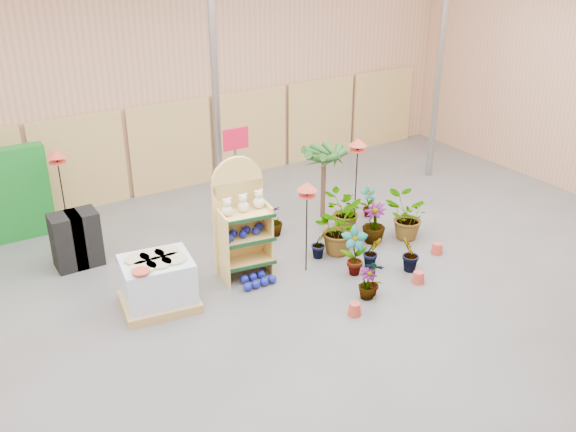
# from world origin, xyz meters

# --- Properties ---
(room) EXTENTS (15.20, 12.10, 4.70)m
(room) POSITION_xyz_m (0.00, 0.91, 2.21)
(room) COLOR #4E4E4E
(room) RESTS_ON ground
(display_shelf) EXTENTS (0.95, 0.67, 2.10)m
(display_shelf) POSITION_xyz_m (-0.45, 1.79, 0.96)
(display_shelf) COLOR #D7B360
(display_shelf) RESTS_ON ground
(teddy_bears) EXTENTS (0.77, 0.20, 0.32)m
(teddy_bears) POSITION_xyz_m (-0.43, 1.69, 1.33)
(teddy_bears) COLOR white
(teddy_bears) RESTS_ON display_shelf
(gazing_balls_shelf) EXTENTS (0.77, 0.26, 0.15)m
(gazing_balls_shelf) POSITION_xyz_m (-0.45, 1.67, 0.82)
(gazing_balls_shelf) COLOR navy
(gazing_balls_shelf) RESTS_ON display_shelf
(gazing_balls_floor) EXTENTS (0.63, 0.39, 0.15)m
(gazing_balls_floor) POSITION_xyz_m (-0.45, 1.29, 0.07)
(gazing_balls_floor) COLOR navy
(gazing_balls_floor) RESTS_ON ground
(pallet_stack) EXTENTS (1.29, 1.13, 0.86)m
(pallet_stack) POSITION_xyz_m (-2.08, 1.53, 0.42)
(pallet_stack) COLOR tan
(pallet_stack) RESTS_ON ground
(charcoal_planters) EXTENTS (0.80, 0.50, 1.00)m
(charcoal_planters) POSITION_xyz_m (-2.80, 3.53, 0.50)
(charcoal_planters) COLOR black
(charcoal_planters) RESTS_ON ground
(offer_sign) EXTENTS (0.50, 0.08, 2.20)m
(offer_sign) POSITION_xyz_m (0.10, 2.98, 1.57)
(offer_sign) COLOR gray
(offer_sign) RESTS_ON ground
(bird_table_front) EXTENTS (0.34, 0.34, 1.66)m
(bird_table_front) POSITION_xyz_m (0.51, 1.25, 1.54)
(bird_table_front) COLOR black
(bird_table_front) RESTS_ON ground
(bird_table_right) EXTENTS (0.34, 0.34, 1.86)m
(bird_table_right) POSITION_xyz_m (2.24, 2.15, 1.73)
(bird_table_right) COLOR black
(bird_table_right) RESTS_ON ground
(bird_table_back) EXTENTS (0.34, 0.34, 1.88)m
(bird_table_back) POSITION_xyz_m (-2.73, 4.42, 1.75)
(bird_table_back) COLOR black
(bird_table_back) RESTS_ON ground
(palm) EXTENTS (0.70, 0.70, 1.62)m
(palm) POSITION_xyz_m (2.02, 2.92, 1.37)
(palm) COLOR brown
(palm) RESTS_ON ground
(potted_plant_0) EXTENTS (0.56, 0.49, 0.89)m
(potted_plant_0) POSITION_xyz_m (1.13, 0.70, 0.44)
(potted_plant_0) COLOR #24551D
(potted_plant_0) RESTS_ON ground
(potted_plant_1) EXTENTS (0.39, 0.35, 0.59)m
(potted_plant_1) POSITION_xyz_m (1.57, 0.74, 0.29)
(potted_plant_1) COLOR #24551D
(potted_plant_1) RESTS_ON ground
(potted_plant_2) EXTENTS (1.16, 1.15, 0.97)m
(potted_plant_2) POSITION_xyz_m (1.38, 1.52, 0.49)
(potted_plant_2) COLOR #24551D
(potted_plant_2) RESTS_ON ground
(potted_plant_3) EXTENTS (0.52, 0.52, 0.78)m
(potted_plant_3) POSITION_xyz_m (2.19, 1.48, 0.39)
(potted_plant_3) COLOR #24551D
(potted_plant_3) RESTS_ON ground
(potted_plant_4) EXTENTS (0.37, 0.27, 0.65)m
(potted_plant_4) POSITION_xyz_m (2.80, 2.44, 0.33)
(potted_plant_4) COLOR #24551D
(potted_plant_4) RESTS_ON ground
(potted_plant_5) EXTENTS (0.33, 0.27, 0.56)m
(potted_plant_5) POSITION_xyz_m (0.98, 1.52, 0.28)
(potted_plant_5) COLOR #24551D
(potted_plant_5) RESTS_ON ground
(potted_plant_6) EXTENTS (0.87, 0.79, 0.84)m
(potted_plant_6) POSITION_xyz_m (1.99, 2.12, 0.42)
(potted_plant_6) COLOR #24551D
(potted_plant_6) RESTS_ON ground
(potted_plant_7) EXTENTS (0.32, 0.32, 0.53)m
(potted_plant_7) POSITION_xyz_m (0.86, -0.02, 0.26)
(potted_plant_7) COLOR #24551D
(potted_plant_7) RESTS_ON ground
(potted_plant_8) EXTENTS (0.40, 0.41, 0.65)m
(potted_plant_8) POSITION_xyz_m (1.01, 0.00, 0.32)
(potted_plant_8) COLOR #24551D
(potted_plant_8) RESTS_ON ground
(potted_plant_9) EXTENTS (0.47, 0.46, 0.67)m
(potted_plant_9) POSITION_xyz_m (2.02, 0.26, 0.33)
(potted_plant_9) COLOR #24551D
(potted_plant_9) RESTS_ON ground
(potted_plant_10) EXTENTS (1.07, 1.06, 0.90)m
(potted_plant_10) POSITION_xyz_m (2.79, 1.28, 0.45)
(potted_plant_10) COLOR #24551D
(potted_plant_10) RESTS_ON ground
(potted_plant_11) EXTENTS (0.39, 0.39, 0.62)m
(potted_plant_11) POSITION_xyz_m (0.74, 2.73, 0.31)
(potted_plant_11) COLOR #24551D
(potted_plant_11) RESTS_ON ground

